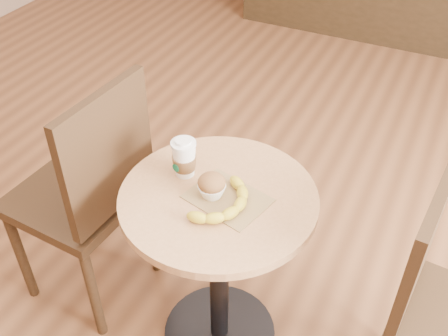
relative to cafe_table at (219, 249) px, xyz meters
name	(u,v)px	position (x,y,z in m)	size (l,w,h in m)	color
cafe_table	(219,249)	(0.00, 0.00, 0.00)	(0.63, 0.63, 0.75)	black
chair_left	(89,191)	(-0.54, 0.00, 0.05)	(0.47, 0.47, 1.01)	#2F1F10
chair_right	(446,314)	(0.73, 0.05, 0.02)	(0.45, 0.45, 0.95)	#2F1F10
kraft_bag	(228,198)	(0.03, 0.00, 0.25)	(0.24, 0.18, 0.00)	olive
coffee_cup	(184,159)	(-0.14, 0.05, 0.31)	(0.08, 0.08, 0.14)	white
muffin	(212,186)	(-0.02, -0.01, 0.29)	(0.09, 0.09, 0.08)	white
banana	(225,202)	(0.04, -0.04, 0.27)	(0.16, 0.26, 0.04)	gold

